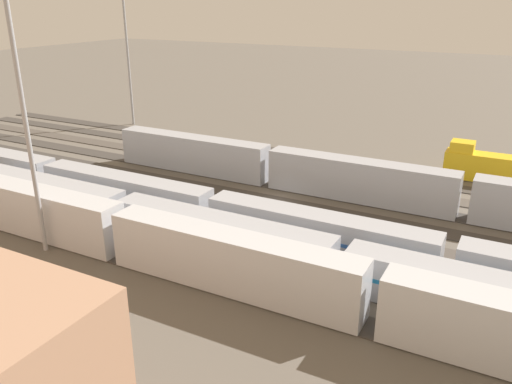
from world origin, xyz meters
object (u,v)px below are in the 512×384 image
at_px(train_on_track_7, 341,264).
at_px(train_on_track_3, 359,180).
at_px(train_on_track_8, 231,262).
at_px(light_mast_1, 13,45).
at_px(train_on_track_6, 195,206).
at_px(light_mast_0, 125,21).
at_px(train_on_track_0, 482,165).

bearing_deg(train_on_track_7, train_on_track_3, -76.86).
distance_m(train_on_track_8, train_on_track_3, 25.20).
height_order(train_on_track_8, light_mast_1, light_mast_1).
relative_size(train_on_track_3, light_mast_1, 2.29).
relative_size(train_on_track_6, light_mast_0, 4.53).
bearing_deg(light_mast_0, light_mast_1, 121.47).
height_order(train_on_track_0, light_mast_0, light_mast_0).
height_order(train_on_track_0, train_on_track_8, same).
xyz_separation_m(train_on_track_8, train_on_track_7, (-7.86, -5.00, -0.62)).
relative_size(train_on_track_0, train_on_track_8, 0.14).
xyz_separation_m(train_on_track_0, train_on_track_8, (15.53, 40.00, 0.46)).
distance_m(train_on_track_6, train_on_track_7, 18.99).
xyz_separation_m(train_on_track_0, train_on_track_3, (12.34, 15.00, 0.46)).
bearing_deg(train_on_track_7, train_on_track_8, 32.47).
bearing_deg(light_mast_1, light_mast_0, -58.53).
bearing_deg(light_mast_0, train_on_track_0, 176.49).
height_order(train_on_track_8, train_on_track_3, same).
bearing_deg(train_on_track_8, train_on_track_3, -97.27).
xyz_separation_m(train_on_track_0, light_mast_1, (35.48, 42.22, 17.31)).
xyz_separation_m(train_on_track_6, train_on_track_8, (-10.46, 10.00, 0.56)).
bearing_deg(train_on_track_7, train_on_track_0, -102.37).
distance_m(train_on_track_8, train_on_track_7, 9.33).
distance_m(train_on_track_7, light_mast_0, 70.36).
relative_size(train_on_track_0, light_mast_1, 0.32).
height_order(train_on_track_7, light_mast_0, light_mast_0).
bearing_deg(train_on_track_8, light_mast_0, -42.35).
height_order(train_on_track_0, train_on_track_6, train_on_track_0).
bearing_deg(light_mast_0, train_on_track_3, 159.79).
xyz_separation_m(light_mast_0, light_mast_1, (-28.23, 46.13, 0.25)).
height_order(train_on_track_6, light_mast_0, light_mast_0).
bearing_deg(train_on_track_6, train_on_track_3, -132.30).
bearing_deg(train_on_track_0, train_on_track_6, 49.09).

